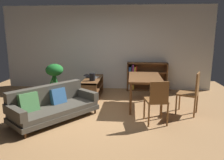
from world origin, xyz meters
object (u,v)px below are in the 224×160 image
object	(u,v)px
dining_table	(145,80)
bookshelf	(144,76)
media_console	(93,88)
dining_chair_near	(157,99)
dining_chair_far	(191,91)
desk_speaker	(92,77)
potted_floor_plant	(55,75)
fabric_couch	(52,105)
open_laptop	(92,77)

from	to	relation	value
dining_table	bookshelf	distance (m)	1.67
media_console	dining_table	bearing A→B (deg)	-26.30
dining_chair_near	dining_chair_far	world-z (taller)	dining_chair_far
desk_speaker	potted_floor_plant	size ratio (longest dim) A/B	0.21
dining_chair_near	bookshelf	size ratio (longest dim) A/B	0.72
fabric_couch	open_laptop	size ratio (longest dim) A/B	4.45
open_laptop	desk_speaker	distance (m)	0.43
potted_floor_plant	bookshelf	size ratio (longest dim) A/B	0.76
potted_floor_plant	dining_table	xyz separation A→B (m)	(2.51, -0.57, 0.02)
dining_chair_near	desk_speaker	bearing A→B (deg)	136.32
desk_speaker	dining_chair_near	size ratio (longest dim) A/B	0.22
media_console	bookshelf	size ratio (longest dim) A/B	1.06
potted_floor_plant	dining_chair_far	xyz separation A→B (m)	(3.54, -1.02, -0.13)
dining_chair_far	media_console	bearing A→B (deg)	154.68
dining_chair_far	fabric_couch	bearing A→B (deg)	-169.55
dining_chair_near	dining_chair_far	distance (m)	1.05
desk_speaker	dining_chair_far	world-z (taller)	dining_chair_far
desk_speaker	media_console	bearing A→B (deg)	99.38
fabric_couch	bookshelf	distance (m)	3.41
potted_floor_plant	open_laptop	bearing A→B (deg)	14.95
dining_table	open_laptop	bearing A→B (deg)	150.23
dining_chair_near	fabric_couch	bearing A→B (deg)	178.25
media_console	desk_speaker	size ratio (longest dim) A/B	6.59
media_console	potted_floor_plant	xyz separation A→B (m)	(-1.06, -0.15, 0.40)
potted_floor_plant	dining_chair_far	world-z (taller)	potted_floor_plant
open_laptop	bookshelf	size ratio (longest dim) A/B	0.34
potted_floor_plant	dining_chair_near	world-z (taller)	potted_floor_plant
fabric_couch	dining_chair_far	bearing A→B (deg)	10.45
desk_speaker	bookshelf	xyz separation A→B (m)	(1.50, 1.22, -0.20)
potted_floor_plant	bookshelf	xyz separation A→B (m)	(2.61, 1.08, -0.22)
open_laptop	dining_table	xyz separation A→B (m)	(1.48, -0.85, 0.12)
dining_chair_near	bookshelf	bearing A→B (deg)	91.95
desk_speaker	potted_floor_plant	xyz separation A→B (m)	(-1.11, 0.14, 0.02)
dining_table	bookshelf	xyz separation A→B (m)	(0.09, 1.65, -0.24)
potted_floor_plant	dining_table	size ratio (longest dim) A/B	0.74
potted_floor_plant	dining_chair_near	xyz separation A→B (m)	(2.70, -1.66, -0.15)
bookshelf	fabric_couch	bearing A→B (deg)	-128.49
desk_speaker	dining_chair_far	bearing A→B (deg)	-20.07
open_laptop	bookshelf	world-z (taller)	bookshelf
open_laptop	media_console	bearing A→B (deg)	-76.73
potted_floor_plant	bookshelf	world-z (taller)	potted_floor_plant
open_laptop	desk_speaker	size ratio (longest dim) A/B	2.10
fabric_couch	media_console	xyz separation A→B (m)	(0.58, 1.73, -0.04)
media_console	dining_chair_near	size ratio (longest dim) A/B	1.48
dining_chair_near	potted_floor_plant	bearing A→B (deg)	148.47
media_console	desk_speaker	xyz separation A→B (m)	(0.05, -0.28, 0.38)
desk_speaker	dining_table	bearing A→B (deg)	-17.15
dining_chair_near	open_laptop	bearing A→B (deg)	130.80
potted_floor_plant	dining_table	world-z (taller)	potted_floor_plant
fabric_couch	dining_chair_far	distance (m)	3.11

